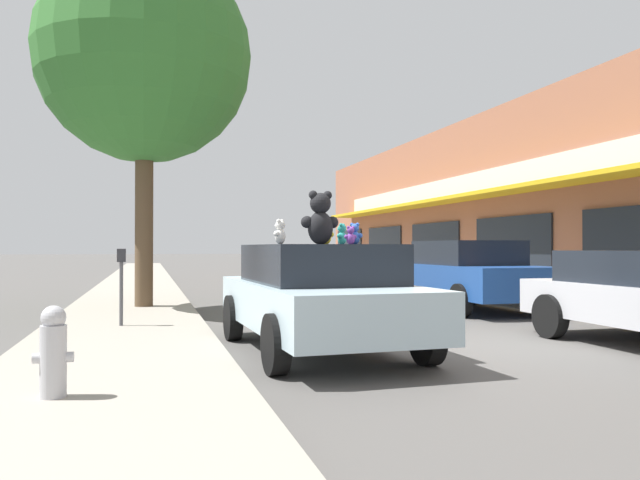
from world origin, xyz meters
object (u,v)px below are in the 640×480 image
at_px(teddy_bear_giant, 320,219).
at_px(street_tree, 145,57).
at_px(teddy_bear_yellow, 325,233).
at_px(fire_hydrant, 53,351).
at_px(teddy_bear_blue, 355,234).
at_px(parked_car_far_center, 467,273).
at_px(teddy_bear_teal, 342,235).
at_px(teddy_bear_white, 280,232).
at_px(parking_meter, 121,277).
at_px(plush_art_car, 318,294).
at_px(teddy_bear_purple, 351,236).

height_order(teddy_bear_giant, street_tree, street_tree).
bearing_deg(teddy_bear_yellow, fire_hydrant, 43.17).
height_order(teddy_bear_blue, parked_car_far_center, teddy_bear_blue).
bearing_deg(street_tree, fire_hydrant, -94.73).
bearing_deg(parked_car_far_center, street_tree, 169.30).
height_order(teddy_bear_giant, teddy_bear_teal, teddy_bear_giant).
xyz_separation_m(teddy_bear_giant, teddy_bear_white, (-0.75, -0.81, -0.22)).
distance_m(parked_car_far_center, parking_meter, 7.77).
relative_size(teddy_bear_yellow, fire_hydrant, 0.48).
relative_size(plush_art_car, teddy_bear_blue, 14.25).
height_order(teddy_bear_purple, parked_car_far_center, teddy_bear_purple).
height_order(teddy_bear_white, teddy_bear_teal, teddy_bear_teal).
distance_m(teddy_bear_yellow, fire_hydrant, 4.77).
bearing_deg(fire_hydrant, plush_art_car, 38.67).
distance_m(teddy_bear_giant, street_tree, 7.26).
relative_size(plush_art_car, teddy_bear_giant, 5.83).
bearing_deg(parked_car_far_center, teddy_bear_white, -136.66).
height_order(plush_art_car, teddy_bear_white, teddy_bear_white).
xyz_separation_m(teddy_bear_purple, teddy_bear_yellow, (-0.17, 0.69, 0.05)).
height_order(teddy_bear_giant, parked_car_far_center, teddy_bear_giant).
bearing_deg(teddy_bear_teal, teddy_bear_purple, 28.25).
bearing_deg(fire_hydrant, street_tree, 85.27).
bearing_deg(teddy_bear_blue, plush_art_car, 61.72).
xyz_separation_m(teddy_bear_yellow, fire_hydrant, (-3.35, -3.20, -1.12)).
height_order(teddy_bear_purple, parking_meter, teddy_bear_purple).
bearing_deg(teddy_bear_blue, parked_car_far_center, -95.61).
height_order(teddy_bear_teal, teddy_bear_yellow, teddy_bear_yellow).
distance_m(teddy_bear_blue, street_tree, 7.60).
bearing_deg(teddy_bear_yellow, teddy_bear_teal, -141.63).
xyz_separation_m(plush_art_car, parking_meter, (-2.67, 2.57, 0.15)).
distance_m(teddy_bear_giant, parking_meter, 3.69).
distance_m(teddy_bear_giant, teddy_bear_blue, 0.55).
bearing_deg(fire_hydrant, teddy_bear_yellow, 43.65).
bearing_deg(parking_meter, teddy_bear_giant, -38.79).
bearing_deg(fire_hydrant, parked_car_far_center, 42.10).
relative_size(teddy_bear_giant, fire_hydrant, 0.98).
bearing_deg(parked_car_far_center, teddy_bear_yellow, -139.10).
distance_m(teddy_bear_yellow, parked_car_far_center, 6.00).
bearing_deg(teddy_bear_giant, teddy_bear_teal, -130.13).
distance_m(teddy_bear_white, street_tree, 7.82).
xyz_separation_m(teddy_bear_teal, parking_meter, (-3.34, 1.52, -0.68)).
distance_m(teddy_bear_purple, street_tree, 7.71).
xyz_separation_m(teddy_bear_purple, parked_car_far_center, (4.32, 4.58, -0.76)).
bearing_deg(street_tree, parking_meter, -95.62).
relative_size(teddy_bear_teal, parking_meter, 0.27).
xyz_separation_m(plush_art_car, teddy_bear_yellow, (0.32, 0.77, 0.86)).
relative_size(teddy_bear_purple, teddy_bear_yellow, 0.70).
distance_m(teddy_bear_teal, fire_hydrant, 5.20).
distance_m(teddy_bear_blue, fire_hydrant, 4.67).
bearing_deg(street_tree, teddy_bear_blue, -62.81).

